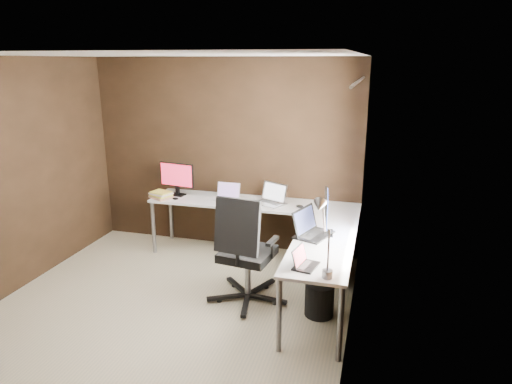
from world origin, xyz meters
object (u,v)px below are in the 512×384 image
Objects in this scene: laptop_white at (227,196)px; book_stack at (161,195)px; monitor_right at (326,211)px; monitor_left at (177,177)px; desk_lamp at (322,227)px; wastebasket at (319,299)px; laptop_black_big at (310,229)px; laptop_silver at (271,199)px; office_chair at (246,271)px; laptop_black_small at (303,262)px; drawer_pedestal at (324,252)px.

laptop_white reaches higher than book_stack.
monitor_right reaches higher than laptop_white.
monitor_left reaches higher than book_stack.
laptop_white is at bearing 124.01° from desk_lamp.
monitor_left is 2.56m from wastebasket.
laptop_black_big is 0.75× the size of desk_lamp.
laptop_white is 0.89× the size of book_stack.
laptop_silver is at bearing 53.94° from laptop_black_big.
laptop_white is 2.35m from desk_lamp.
desk_lamp is 0.55× the size of office_chair.
wastebasket is at bearing -0.09° from laptop_black_small.
laptop_white is at bearing 124.49° from office_chair.
drawer_pedestal is 0.51× the size of office_chair.
wastebasket is (0.10, 0.47, -0.60)m from laptop_black_small.
laptop_black_small is 0.85× the size of wastebasket.
monitor_left is 0.42× the size of office_chair.
monitor_right is at bearing -21.96° from laptop_silver.
wastebasket is (0.07, -0.87, -0.13)m from drawer_pedestal.
drawer_pedestal is 1.79× the size of wastebasket.
monitor_left reaches higher than laptop_white.
laptop_silver reaches higher than wastebasket.
monitor_left is 1.46× the size of book_stack.
laptop_silver is at bearing -2.12° from laptop_white.
monitor_right is 1.56× the size of book_stack.
monitor_right is (2.07, -0.89, 0.00)m from monitor_left.
book_stack is at bearing -147.70° from laptop_silver.
laptop_white is at bearing 8.09° from monitor_left.
desk_lamp is at bearing -146.08° from laptop_black_big.
laptop_white is at bearing 48.31° from laptop_black_small.
desk_lamp is (2.29, -1.64, 0.37)m from book_stack.
laptop_white is 1.96m from wastebasket.
laptop_black_big is at bearing -18.10° from monitor_left.
laptop_white is 0.62× the size of laptop_black_big.
laptop_silver is 1.33× the size of book_stack.
book_stack is at bearing 174.67° from drawer_pedestal.
monitor_right is 1.76× the size of laptop_white.
laptop_silver is at bearing 6.34° from book_stack.
laptop_black_big reaches higher than drawer_pedestal.
desk_lamp is at bearing -83.72° from wastebasket.
monitor_left is at bearing 83.02° from laptop_black_big.
wastebasket is (1.38, -1.25, -0.61)m from laptop_white.
laptop_white is 0.46× the size of desk_lamp.
drawer_pedestal is 1.13× the size of monitor_right.
laptop_black_big is (-0.14, -0.07, -0.19)m from monitor_right.
monitor_right reaches higher than drawer_pedestal.
laptop_black_small is at bearing 144.91° from desk_lamp.
office_chair reaches higher than laptop_white.
laptop_black_big is at bearing 117.95° from wastebasket.
laptop_black_small is (0.70, -1.70, -0.01)m from laptop_silver.
laptop_black_big is 0.95m from desk_lamp.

